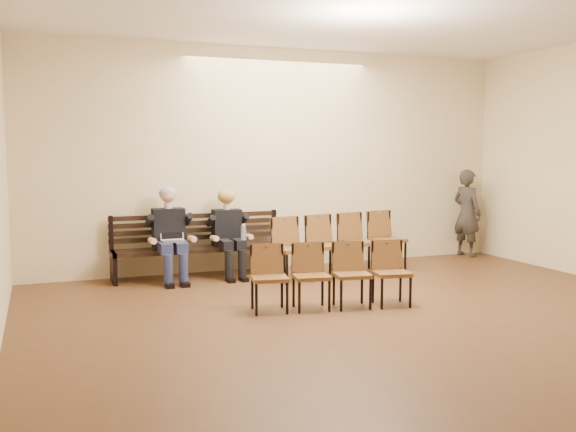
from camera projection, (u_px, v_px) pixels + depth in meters
The scene contains 11 objects.
ground at pixel (469, 360), 5.84m from camera, with size 10.00×10.00×0.00m, color #57321E.
room_walls at pixel (427, 85), 6.30m from camera, with size 8.02×10.01×3.51m.
bench at pixel (200, 262), 9.62m from camera, with size 2.60×0.90×0.45m, color black.
seated_man at pixel (170, 234), 9.29m from camera, with size 0.57×0.79×1.36m, color black, non-canonical shape.
seated_woman at pixel (229, 236), 9.62m from camera, with size 0.52×0.72×1.22m, color black, non-canonical shape.
laptop at pixel (174, 243), 9.16m from camera, with size 0.34×0.26×0.24m, color #B8B8BD.
water_bottle at pixel (244, 241), 9.42m from camera, with size 0.07×0.07×0.24m, color silver.
bag at pixel (346, 258), 10.40m from camera, with size 0.39×0.27×0.29m, color black.
passerby at pixel (467, 206), 11.41m from camera, with size 0.65×0.43×1.79m, color #322D29.
chair_row_front at pixel (342, 245), 9.73m from camera, with size 2.27×0.51×0.94m, color brown.
chair_row_back at pixel (332, 276), 7.69m from camera, with size 1.94×0.43×0.80m, color brown.
Camera 1 is at (-3.60, -4.68, 1.92)m, focal length 40.00 mm.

